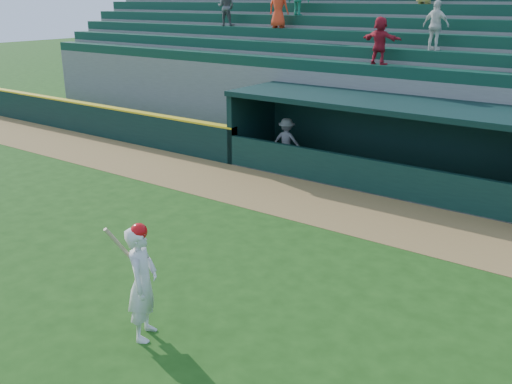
% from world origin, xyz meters
% --- Properties ---
extents(ground, '(120.00, 120.00, 0.00)m').
position_xyz_m(ground, '(0.00, 0.00, 0.00)').
color(ground, '#1A4010').
rests_on(ground, ground).
extents(warning_track, '(40.00, 3.00, 0.01)m').
position_xyz_m(warning_track, '(0.00, 4.90, 0.01)').
color(warning_track, olive).
rests_on(warning_track, ground).
extents(field_wall_left, '(15.50, 0.30, 1.20)m').
position_xyz_m(field_wall_left, '(-12.25, 6.55, 0.60)').
color(field_wall_left, black).
rests_on(field_wall_left, ground).
extents(wall_stripe_left, '(15.50, 0.32, 0.06)m').
position_xyz_m(wall_stripe_left, '(-12.25, 6.55, 1.23)').
color(wall_stripe_left, yellow).
rests_on(wall_stripe_left, field_wall_left).
extents(dugout_player_inside, '(1.10, 0.81, 1.53)m').
position_xyz_m(dugout_player_inside, '(-3.18, 7.68, 0.76)').
color(dugout_player_inside, gray).
rests_on(dugout_player_inside, ground).
extents(dugout, '(9.40, 2.80, 2.46)m').
position_xyz_m(dugout, '(0.00, 8.00, 1.36)').
color(dugout, slate).
rests_on(dugout, ground).
extents(stands, '(34.50, 6.25, 6.97)m').
position_xyz_m(stands, '(-0.01, 12.57, 2.39)').
color(stands, slate).
rests_on(stands, ground).
extents(batter_at_plate, '(0.75, 0.89, 2.02)m').
position_xyz_m(batter_at_plate, '(0.62, -2.34, 1.00)').
color(batter_at_plate, silver).
rests_on(batter_at_plate, ground).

